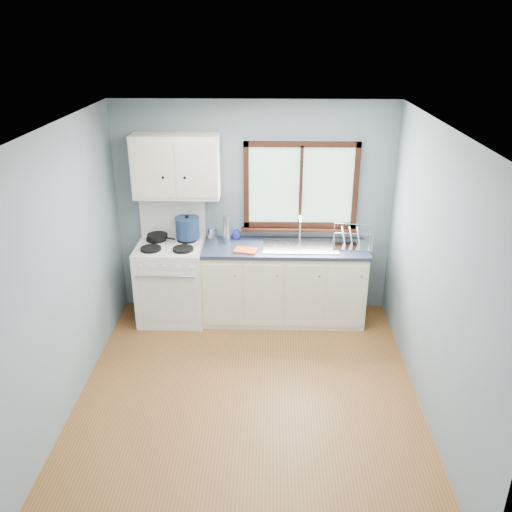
{
  "coord_description": "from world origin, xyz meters",
  "views": [
    {
      "loc": [
        0.19,
        -4.19,
        3.25
      ],
      "look_at": [
        0.05,
        0.9,
        1.05
      ],
      "focal_mm": 38.0,
      "sensor_mm": 36.0,
      "label": 1
    }
  ],
  "objects_px": {
    "utensil_crock": "(212,233)",
    "thermos": "(226,229)",
    "dish_rack": "(352,241)",
    "base_cabinets": "(283,286)",
    "sink": "(300,251)",
    "gas_range": "(172,279)",
    "stockpot": "(187,227)",
    "skillet": "(158,236)"
  },
  "relations": [
    {
      "from": "gas_range",
      "to": "dish_rack",
      "type": "relative_size",
      "value": 2.93
    },
    {
      "from": "utensil_crock",
      "to": "thermos",
      "type": "distance_m",
      "value": 0.22
    },
    {
      "from": "stockpot",
      "to": "dish_rack",
      "type": "bearing_deg",
      "value": -3.22
    },
    {
      "from": "utensil_crock",
      "to": "thermos",
      "type": "height_order",
      "value": "utensil_crock"
    },
    {
      "from": "thermos",
      "to": "dish_rack",
      "type": "height_order",
      "value": "thermos"
    },
    {
      "from": "thermos",
      "to": "dish_rack",
      "type": "bearing_deg",
      "value": -2.37
    },
    {
      "from": "dish_rack",
      "to": "base_cabinets",
      "type": "bearing_deg",
      "value": -172.18
    },
    {
      "from": "stockpot",
      "to": "thermos",
      "type": "distance_m",
      "value": 0.45
    },
    {
      "from": "sink",
      "to": "stockpot",
      "type": "relative_size",
      "value": 2.29
    },
    {
      "from": "gas_range",
      "to": "sink",
      "type": "relative_size",
      "value": 1.62
    },
    {
      "from": "skillet",
      "to": "thermos",
      "type": "height_order",
      "value": "thermos"
    },
    {
      "from": "gas_range",
      "to": "thermos",
      "type": "distance_m",
      "value": 0.88
    },
    {
      "from": "base_cabinets",
      "to": "gas_range",
      "type": "bearing_deg",
      "value": -179.18
    },
    {
      "from": "stockpot",
      "to": "utensil_crock",
      "type": "relative_size",
      "value": 1.04
    },
    {
      "from": "sink",
      "to": "dish_rack",
      "type": "height_order",
      "value": "sink"
    },
    {
      "from": "sink",
      "to": "utensil_crock",
      "type": "height_order",
      "value": "utensil_crock"
    },
    {
      "from": "dish_rack",
      "to": "gas_range",
      "type": "bearing_deg",
      "value": -173.23
    },
    {
      "from": "gas_range",
      "to": "base_cabinets",
      "type": "distance_m",
      "value": 1.31
    },
    {
      "from": "gas_range",
      "to": "stockpot",
      "type": "relative_size",
      "value": 3.71
    },
    {
      "from": "base_cabinets",
      "to": "sink",
      "type": "distance_m",
      "value": 0.48
    },
    {
      "from": "gas_range",
      "to": "sink",
      "type": "xyz_separation_m",
      "value": [
        1.49,
        0.02,
        0.37
      ]
    },
    {
      "from": "skillet",
      "to": "gas_range",
      "type": "bearing_deg",
      "value": -15.62
    },
    {
      "from": "dish_rack",
      "to": "thermos",
      "type": "bearing_deg",
      "value": -177.03
    },
    {
      "from": "sink",
      "to": "stockpot",
      "type": "xyz_separation_m",
      "value": [
        -1.3,
        0.14,
        0.23
      ]
    },
    {
      "from": "thermos",
      "to": "utensil_crock",
      "type": "bearing_deg",
      "value": 148.44
    },
    {
      "from": "sink",
      "to": "thermos",
      "type": "relative_size",
      "value": 2.59
    },
    {
      "from": "gas_range",
      "to": "dish_rack",
      "type": "xyz_separation_m",
      "value": [
        2.07,
        0.05,
        0.49
      ]
    },
    {
      "from": "thermos",
      "to": "skillet",
      "type": "bearing_deg",
      "value": 178.81
    },
    {
      "from": "base_cabinets",
      "to": "skillet",
      "type": "height_order",
      "value": "skillet"
    },
    {
      "from": "stockpot",
      "to": "dish_rack",
      "type": "relative_size",
      "value": 0.79
    },
    {
      "from": "gas_range",
      "to": "sink",
      "type": "height_order",
      "value": "gas_range"
    },
    {
      "from": "skillet",
      "to": "sink",
      "type": "bearing_deg",
      "value": 19.45
    },
    {
      "from": "skillet",
      "to": "utensil_crock",
      "type": "xyz_separation_m",
      "value": [
        0.63,
        0.09,
        0.01
      ]
    },
    {
      "from": "utensil_crock",
      "to": "thermos",
      "type": "xyz_separation_m",
      "value": [
        0.17,
        -0.11,
        0.09
      ]
    },
    {
      "from": "gas_range",
      "to": "utensil_crock",
      "type": "distance_m",
      "value": 0.72
    },
    {
      "from": "skillet",
      "to": "base_cabinets",
      "type": "bearing_deg",
      "value": 19.0
    },
    {
      "from": "base_cabinets",
      "to": "dish_rack",
      "type": "relative_size",
      "value": 3.99
    },
    {
      "from": "stockpot",
      "to": "skillet",
      "type": "bearing_deg",
      "value": -175.03
    },
    {
      "from": "base_cabinets",
      "to": "thermos",
      "type": "relative_size",
      "value": 5.7
    },
    {
      "from": "skillet",
      "to": "stockpot",
      "type": "xyz_separation_m",
      "value": [
        0.35,
        0.03,
        0.1
      ]
    },
    {
      "from": "stockpot",
      "to": "dish_rack",
      "type": "xyz_separation_m",
      "value": [
        1.88,
        -0.11,
        -0.1
      ]
    },
    {
      "from": "sink",
      "to": "thermos",
      "type": "bearing_deg",
      "value": 173.76
    }
  ]
}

